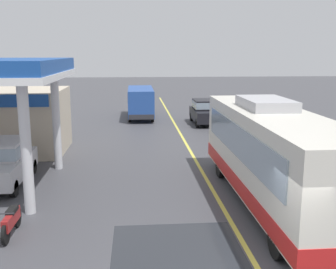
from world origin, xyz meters
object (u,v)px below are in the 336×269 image
(minibus_opposing_lane, at_px, (141,100))
(car_trailing_behind_bus, at_px, (204,111))
(car_at_pump, at_px, (5,160))
(pedestrian_near_pump, at_px, (1,160))
(coach_bus_main, at_px, (272,157))
(motorcycle_parked_forecourt, at_px, (11,221))

(minibus_opposing_lane, height_order, car_trailing_behind_bus, minibus_opposing_lane)
(minibus_opposing_lane, bearing_deg, car_trailing_behind_bus, -34.67)
(car_at_pump, relative_size, pedestrian_near_pump, 2.53)
(coach_bus_main, bearing_deg, minibus_opposing_lane, 102.21)
(minibus_opposing_lane, relative_size, motorcycle_parked_forecourt, 3.41)
(coach_bus_main, distance_m, car_at_pump, 10.63)
(minibus_opposing_lane, distance_m, car_trailing_behind_bus, 5.76)
(pedestrian_near_pump, bearing_deg, minibus_opposing_lane, 69.46)
(car_at_pump, distance_m, pedestrian_near_pump, 0.50)
(car_at_pump, bearing_deg, pedestrian_near_pump, 127.01)
(coach_bus_main, distance_m, pedestrian_near_pump, 11.04)
(coach_bus_main, xyz_separation_m, car_trailing_behind_bus, (0.42, 16.62, -0.71))
(motorcycle_parked_forecourt, bearing_deg, coach_bus_main, 12.39)
(pedestrian_near_pump, bearing_deg, car_trailing_behind_bus, 50.42)
(motorcycle_parked_forecourt, bearing_deg, car_at_pump, 108.17)
(car_trailing_behind_bus, bearing_deg, motorcycle_parked_forecourt, -115.83)
(minibus_opposing_lane, xyz_separation_m, motorcycle_parked_forecourt, (-4.23, -21.76, -1.03))
(car_at_pump, xyz_separation_m, pedestrian_near_pump, (-0.30, 0.39, -0.08))
(minibus_opposing_lane, height_order, pedestrian_near_pump, minibus_opposing_lane)
(motorcycle_parked_forecourt, height_order, pedestrian_near_pump, pedestrian_near_pump)
(motorcycle_parked_forecourt, relative_size, pedestrian_near_pump, 1.08)
(car_at_pump, height_order, pedestrian_near_pump, car_at_pump)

